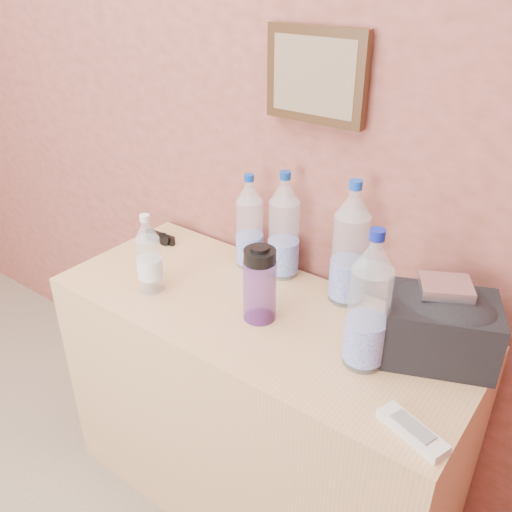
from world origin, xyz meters
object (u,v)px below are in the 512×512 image
at_px(dresser, 257,410).
at_px(pet_large_b, 284,231).
at_px(pet_small, 149,258).
at_px(pet_large_c, 350,250).
at_px(pet_large_a, 249,227).
at_px(sunglasses, 160,237).
at_px(pet_large_d, 369,308).
at_px(nalgene_bottle, 260,284).
at_px(foil_packet, 446,287).
at_px(ac_remote, 412,431).
at_px(toiletry_bag, 440,326).

bearing_deg(dresser, pet_large_b, 105.27).
bearing_deg(pet_small, pet_large_c, 31.94).
xyz_separation_m(pet_large_c, pet_small, (-0.50, -0.31, -0.06)).
height_order(pet_large_a, pet_large_c, pet_large_c).
distance_m(pet_large_a, sunglasses, 0.38).
relative_size(pet_large_c, pet_large_d, 1.01).
xyz_separation_m(pet_large_c, nalgene_bottle, (-0.15, -0.23, -0.05)).
xyz_separation_m(pet_large_b, foil_packet, (0.53, -0.09, 0.04)).
distance_m(pet_large_c, nalgene_bottle, 0.28).
xyz_separation_m(pet_small, ac_remote, (0.87, -0.07, -0.10)).
relative_size(pet_small, ac_remote, 1.54).
bearing_deg(toiletry_bag, sunglasses, 155.58).
relative_size(pet_large_a, sunglasses, 2.47).
relative_size(pet_large_b, pet_small, 1.38).
distance_m(pet_large_a, pet_small, 0.34).
distance_m(pet_small, sunglasses, 0.33).
bearing_deg(pet_large_c, sunglasses, -174.40).
xyz_separation_m(sunglasses, ac_remote, (1.08, -0.31, -0.01)).
relative_size(nalgene_bottle, sunglasses, 1.77).
relative_size(ac_remote, foil_packet, 1.34).
bearing_deg(pet_large_b, pet_large_a, -172.14).
distance_m(pet_large_a, pet_large_d, 0.57).
height_order(pet_large_a, pet_small, pet_large_a).
bearing_deg(foil_packet, nalgene_bottle, -161.39).
height_order(pet_large_c, toiletry_bag, pet_large_c).
height_order(pet_large_d, toiletry_bag, pet_large_d).
bearing_deg(pet_large_b, nalgene_bottle, -70.44).
height_order(dresser, nalgene_bottle, nalgene_bottle).
xyz_separation_m(toiletry_bag, foil_packet, (-0.01, 0.01, 0.10)).
bearing_deg(pet_small, pet_large_d, 7.01).
distance_m(dresser, pet_large_a, 0.59).
xyz_separation_m(nalgene_bottle, toiletry_bag, (0.46, 0.14, -0.02)).
bearing_deg(pet_large_c, ac_remote, -45.72).
bearing_deg(sunglasses, pet_small, -51.70).
relative_size(pet_large_a, toiletry_bag, 1.17).
bearing_deg(pet_large_b, pet_large_d, -30.17).
bearing_deg(dresser, nalgene_bottle, -45.10).
bearing_deg(pet_large_b, pet_large_c, -2.03).
distance_m(pet_large_c, sunglasses, 0.73).
distance_m(pet_small, nalgene_bottle, 0.36).
bearing_deg(pet_large_a, nalgene_bottle, -47.07).
height_order(ac_remote, foil_packet, foil_packet).
relative_size(nalgene_bottle, ac_remote, 1.39).
bearing_deg(nalgene_bottle, ac_remote, -16.12).
bearing_deg(pet_large_c, pet_large_d, -52.66).
bearing_deg(foil_packet, toiletry_bag, -55.16).
height_order(dresser, pet_large_a, pet_large_a).
relative_size(pet_large_d, toiletry_bag, 1.38).
bearing_deg(foil_packet, pet_large_c, 165.42).
xyz_separation_m(dresser, pet_large_c, (0.17, 0.20, 0.56)).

